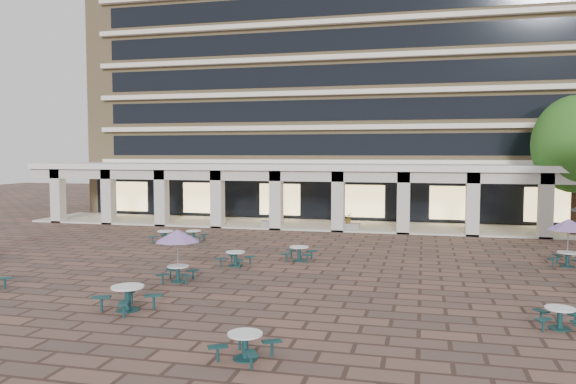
% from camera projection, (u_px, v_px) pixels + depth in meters
% --- Properties ---
extents(ground, '(120.00, 120.00, 0.00)m').
position_uv_depth(ground, '(252.00, 267.00, 25.55)').
color(ground, brown).
rests_on(ground, ground).
extents(apartment_building, '(40.00, 15.50, 25.20)m').
position_uv_depth(apartment_building, '(337.00, 69.00, 49.36)').
color(apartment_building, '#A1855B').
rests_on(apartment_building, ground).
extents(retail_arcade, '(42.00, 6.60, 4.40)m').
position_uv_depth(retail_arcade, '(314.00, 184.00, 39.69)').
color(retail_arcade, white).
rests_on(retail_arcade, ground).
extents(picnic_table_2, '(1.75, 1.75, 0.67)m').
position_uv_depth(picnic_table_2, '(245.00, 343.00, 14.09)').
color(picnic_table_2, '#13393B').
rests_on(picnic_table_2, ground).
extents(picnic_table_5, '(2.22, 2.22, 0.81)m').
position_uv_depth(picnic_table_5, '(128.00, 296.00, 18.45)').
color(picnic_table_5, '#13393B').
rests_on(picnic_table_5, ground).
extents(picnic_table_6, '(1.83, 1.83, 2.11)m').
position_uv_depth(picnic_table_6, '(178.00, 238.00, 22.46)').
color(picnic_table_6, '#13393B').
rests_on(picnic_table_6, ground).
extents(picnic_table_7, '(1.56, 1.56, 0.64)m').
position_uv_depth(picnic_table_7, '(560.00, 316.00, 16.50)').
color(picnic_table_7, '#13393B').
rests_on(picnic_table_7, ground).
extents(picnic_table_9, '(1.59, 1.59, 0.66)m').
position_uv_depth(picnic_table_9, '(194.00, 235.00, 32.72)').
color(picnic_table_9, '#13393B').
rests_on(picnic_table_9, ground).
extents(picnic_table_10, '(1.68, 1.68, 0.67)m').
position_uv_depth(picnic_table_10, '(235.00, 257.00, 25.72)').
color(picnic_table_10, '#13393B').
rests_on(picnic_table_10, ground).
extents(picnic_table_11, '(1.89, 1.89, 2.18)m').
position_uv_depth(picnic_table_11, '(568.00, 226.00, 25.46)').
color(picnic_table_11, '#13393B').
rests_on(picnic_table_11, ground).
extents(picnic_table_12, '(1.71, 1.71, 0.71)m').
position_uv_depth(picnic_table_12, '(165.00, 236.00, 32.30)').
color(picnic_table_12, '#13393B').
rests_on(picnic_table_12, ground).
extents(picnic_table_13, '(1.57, 1.57, 0.69)m').
position_uv_depth(picnic_table_13, '(299.00, 252.00, 26.96)').
color(picnic_table_13, '#13393B').
rests_on(picnic_table_13, ground).
extents(tree_east_c, '(5.25, 5.25, 8.74)m').
position_uv_depth(tree_east_c, '(576.00, 144.00, 34.51)').
color(tree_east_c, '#41281A').
rests_on(tree_east_c, ground).
extents(planter_left, '(1.50, 0.61, 1.17)m').
position_uv_depth(planter_left, '(272.00, 222.00, 38.63)').
color(planter_left, '#989893').
rests_on(planter_left, ground).
extents(planter_right, '(1.50, 0.67, 1.21)m').
position_uv_depth(planter_right, '(348.00, 224.00, 37.38)').
color(planter_right, '#989893').
rests_on(planter_right, ground).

